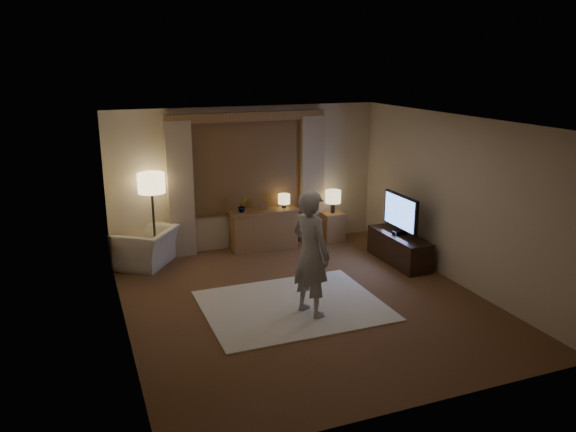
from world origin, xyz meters
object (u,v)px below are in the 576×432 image
armchair (146,247)px  side_table (332,227)px  sideboard (264,230)px  person (311,253)px  tv_stand (399,248)px

armchair → side_table: armchair is taller
sideboard → person: bearing=-96.3°
sideboard → tv_stand: sideboard is taller
person → side_table: bearing=-51.9°
side_table → tv_stand: (0.55, -1.50, -0.03)m
tv_stand → person: bearing=-149.2°
sideboard → armchair: (-2.15, -0.12, -0.03)m
sideboard → person: (-0.32, -2.89, 0.54)m
armchair → person: bearing=67.9°
armchair → tv_stand: (4.08, -1.43, -0.07)m
tv_stand → sideboard: bearing=141.3°
sideboard → armchair: sideboard is taller
side_table → person: size_ratio=0.32×
sideboard → side_table: size_ratio=2.14×
tv_stand → person: (-2.25, -1.34, 0.64)m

